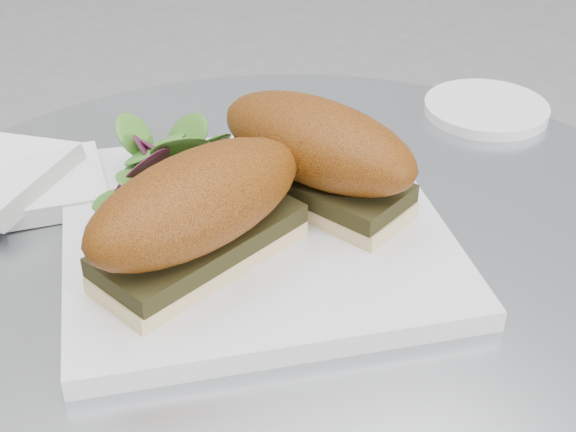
# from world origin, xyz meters

# --- Properties ---
(plate) EXTENTS (0.33, 0.33, 0.02)m
(plate) POSITION_xyz_m (-0.01, 0.05, 0.74)
(plate) COLOR silver
(plate) RESTS_ON table
(sandwich_left) EXTENTS (0.19, 0.14, 0.08)m
(sandwich_left) POSITION_xyz_m (-0.06, 0.02, 0.79)
(sandwich_left) COLOR beige
(sandwich_left) RESTS_ON plate
(sandwich_right) EXTENTS (0.14, 0.19, 0.08)m
(sandwich_right) POSITION_xyz_m (0.05, 0.06, 0.79)
(sandwich_right) COLOR beige
(sandwich_right) RESTS_ON plate
(salad) EXTENTS (0.11, 0.11, 0.05)m
(salad) POSITION_xyz_m (-0.05, 0.14, 0.77)
(salad) COLOR #407E29
(salad) RESTS_ON plate
(napkin) EXTENTS (0.18, 0.18, 0.02)m
(napkin) POSITION_xyz_m (-0.15, 0.18, 0.74)
(napkin) COLOR white
(napkin) RESTS_ON table
(saucer) EXTENTS (0.12, 0.12, 0.01)m
(saucer) POSITION_xyz_m (0.28, 0.15, 0.74)
(saucer) COLOR silver
(saucer) RESTS_ON table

